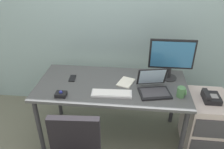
# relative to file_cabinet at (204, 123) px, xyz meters

# --- Properties ---
(ground_plane) EXTENTS (8.00, 8.00, 0.00)m
(ground_plane) POSITION_rel_file_cabinet_xyz_m (-1.06, 0.04, -0.33)
(ground_plane) COLOR #696A59
(back_wall) EXTENTS (6.00, 0.10, 2.80)m
(back_wall) POSITION_rel_file_cabinet_xyz_m (-1.06, 0.78, 1.07)
(back_wall) COLOR #8EABAD
(back_wall) RESTS_ON ground
(desk) EXTENTS (1.65, 0.79, 0.76)m
(desk) POSITION_rel_file_cabinet_xyz_m (-1.06, 0.04, 0.35)
(desk) COLOR #494B4C
(desk) RESTS_ON ground
(file_cabinet) EXTENTS (0.42, 0.53, 0.66)m
(file_cabinet) POSITION_rel_file_cabinet_xyz_m (0.00, 0.00, 0.00)
(file_cabinet) COLOR beige
(file_cabinet) RESTS_ON ground
(desk_phone) EXTENTS (0.17, 0.20, 0.09)m
(desk_phone) POSITION_rel_file_cabinet_xyz_m (-0.01, -0.02, 0.36)
(desk_phone) COLOR black
(desk_phone) RESTS_ON file_cabinet
(monitor_main) EXTENTS (0.49, 0.18, 0.47)m
(monitor_main) POSITION_rel_file_cabinet_xyz_m (-0.42, 0.23, 0.70)
(monitor_main) COLOR #262628
(monitor_main) RESTS_ON desk
(keyboard) EXTENTS (0.42, 0.15, 0.03)m
(keyboard) POSITION_rel_file_cabinet_xyz_m (-1.04, -0.17, 0.44)
(keyboard) COLOR silver
(keyboard) RESTS_ON desk
(laptop) EXTENTS (0.36, 0.35, 0.23)m
(laptop) POSITION_rel_file_cabinet_xyz_m (-0.61, -0.06, 0.48)
(laptop) COLOR black
(laptop) RESTS_ON desk
(trackball_mouse) EXTENTS (0.11, 0.09, 0.07)m
(trackball_mouse) POSITION_rel_file_cabinet_xyz_m (-1.55, -0.24, 0.45)
(trackball_mouse) COLOR black
(trackball_mouse) RESTS_ON desk
(coffee_mug) EXTENTS (0.09, 0.08, 0.11)m
(coffee_mug) POSITION_rel_file_cabinet_xyz_m (-0.35, -0.13, 0.48)
(coffee_mug) COLOR #4C804C
(coffee_mug) RESTS_ON desk
(paper_notepad) EXTENTS (0.21, 0.25, 0.01)m
(paper_notepad) POSITION_rel_file_cabinet_xyz_m (-0.91, 0.08, 0.44)
(paper_notepad) COLOR white
(paper_notepad) RESTS_ON desk
(cell_phone) EXTENTS (0.08, 0.15, 0.01)m
(cell_phone) POSITION_rel_file_cabinet_xyz_m (-1.52, 0.10, 0.43)
(cell_phone) COLOR black
(cell_phone) RESTS_ON desk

